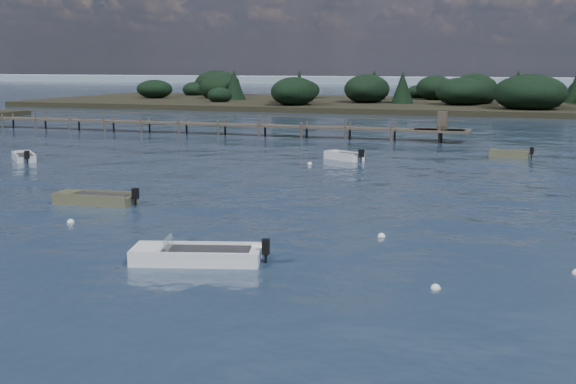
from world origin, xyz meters
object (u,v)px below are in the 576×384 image
(dinghy_mid_grey, at_px, (95,201))
(jetty, at_px, (183,123))
(tender_far_grey_b, at_px, (509,155))
(tender_far_white, at_px, (344,158))
(dinghy_mid_white_a, at_px, (196,258))
(tender_far_grey, at_px, (24,158))

(dinghy_mid_grey, height_order, jetty, jetty)
(tender_far_grey_b, height_order, jetty, jetty)
(tender_far_white, bearing_deg, dinghy_mid_white_a, -86.42)
(tender_far_grey, xyz_separation_m, tender_far_white, (21.89, 7.81, 0.00))
(jetty, bearing_deg, dinghy_mid_grey, -70.04)
(tender_far_grey, distance_m, tender_far_white, 23.24)
(tender_far_grey, relative_size, tender_far_grey_b, 0.99)
(tender_far_grey, relative_size, dinghy_mid_white_a, 0.64)
(tender_far_white, distance_m, jetty, 25.14)
(tender_far_white, bearing_deg, dinghy_mid_grey, -110.98)
(tender_far_grey_b, distance_m, dinghy_mid_white_a, 35.10)
(tender_far_grey, height_order, dinghy_mid_white_a, dinghy_mid_white_a)
(jetty, bearing_deg, tender_far_grey_b, -16.35)
(dinghy_mid_white_a, height_order, jetty, jetty)
(tender_far_grey, relative_size, tender_far_white, 0.97)
(tender_far_white, bearing_deg, tender_far_grey_b, 24.96)
(tender_far_grey, bearing_deg, tender_far_white, 19.63)
(dinghy_mid_grey, height_order, dinghy_mid_white_a, dinghy_mid_white_a)
(tender_far_grey, bearing_deg, jetty, 86.25)
(tender_far_grey, bearing_deg, tender_far_grey_b, 21.50)
(tender_far_grey_b, bearing_deg, jetty, 163.65)
(dinghy_mid_grey, relative_size, tender_far_white, 1.33)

